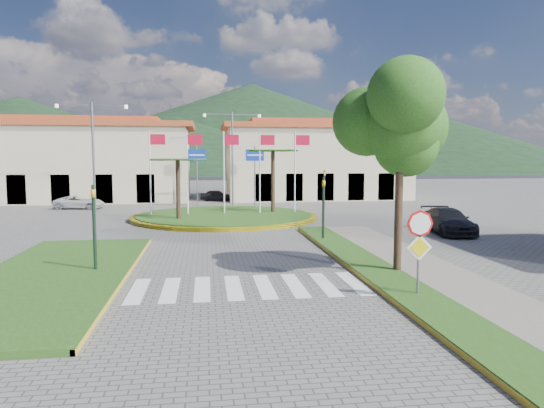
{
  "coord_description": "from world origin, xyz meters",
  "views": [
    {
      "loc": [
        -1.24,
        -11.26,
        4.14
      ],
      "look_at": [
        1.39,
        8.0,
        2.3
      ],
      "focal_mm": 32.0,
      "sensor_mm": 36.0,
      "label": 1
    }
  ],
  "objects": [
    {
      "name": "hill_far_west",
      "position": [
        -55.0,
        140.0,
        11.0
      ],
      "size": [
        140.0,
        140.0,
        22.0
      ],
      "primitive_type": "cone",
      "color": "black",
      "rests_on": "ground"
    },
    {
      "name": "verge_right",
      "position": [
        4.8,
        2.0,
        0.09
      ],
      "size": [
        1.6,
        28.0,
        0.18
      ],
      "primitive_type": "cube",
      "color": "#204714",
      "rests_on": "ground"
    },
    {
      "name": "median_left",
      "position": [
        -6.5,
        6.0,
        0.09
      ],
      "size": [
        5.0,
        14.0,
        0.18
      ],
      "primitive_type": "cube",
      "color": "#204714",
      "rests_on": "ground"
    },
    {
      "name": "street_lamp_centre",
      "position": [
        1.0,
        30.0,
        4.5
      ],
      "size": [
        4.8,
        0.16,
        8.0
      ],
      "color": "slate",
      "rests_on": "ground"
    },
    {
      "name": "car_dark_a",
      "position": [
        -0.23,
        36.1,
        0.53
      ],
      "size": [
        3.33,
        2.03,
        1.06
      ],
      "primitive_type": "imported",
      "rotation": [
        0.0,
        0.0,
        1.3
      ],
      "color": "black",
      "rests_on": "ground"
    },
    {
      "name": "building_right",
      "position": [
        10.0,
        38.0,
        3.9
      ],
      "size": [
        19.08,
        9.54,
        8.05
      ],
      "color": "beige",
      "rests_on": "ground"
    },
    {
      "name": "direction_sign_east",
      "position": [
        3.0,
        30.97,
        3.53
      ],
      "size": [
        1.6,
        0.14,
        5.2
      ],
      "color": "slate",
      "rests_on": "ground"
    },
    {
      "name": "car_side_right",
      "position": [
        12.0,
        13.72,
        0.68
      ],
      "size": [
        2.45,
        4.88,
        1.36
      ],
      "primitive_type": "imported",
      "rotation": [
        0.0,
        0.0,
        -0.12
      ],
      "color": "black",
      "rests_on": "ground"
    },
    {
      "name": "traffic_light_left",
      "position": [
        -5.2,
        6.5,
        1.94
      ],
      "size": [
        0.15,
        0.18,
        3.2
      ],
      "color": "black",
      "rests_on": "ground"
    },
    {
      "name": "hill_far_mid",
      "position": [
        15.0,
        160.0,
        15.0
      ],
      "size": [
        180.0,
        180.0,
        30.0
      ],
      "primitive_type": "cone",
      "color": "black",
      "rests_on": "ground"
    },
    {
      "name": "car_dark_b",
      "position": [
        7.17,
        35.63,
        0.65
      ],
      "size": [
        3.94,
        1.38,
        1.3
      ],
      "primitive_type": "imported",
      "rotation": [
        0.0,
        0.0,
        1.57
      ],
      "color": "black",
      "rests_on": "ground"
    },
    {
      "name": "crosswalk",
      "position": [
        0.0,
        4.0,
        0.01
      ],
      "size": [
        8.0,
        3.0,
        0.01
      ],
      "primitive_type": "cube",
      "color": "silver",
      "rests_on": "ground"
    },
    {
      "name": "hill_far_east",
      "position": [
        70.0,
        135.0,
        9.0
      ],
      "size": [
        120.0,
        120.0,
        18.0
      ],
      "primitive_type": "cone",
      "color": "black",
      "rests_on": "ground"
    },
    {
      "name": "white_van",
      "position": [
        -11.55,
        30.0,
        0.54
      ],
      "size": [
        4.11,
        2.26,
        1.09
      ],
      "primitive_type": "imported",
      "rotation": [
        0.0,
        0.0,
        1.45
      ],
      "color": "silver",
      "rests_on": "ground"
    },
    {
      "name": "sidewalk_right",
      "position": [
        6.0,
        2.0,
        0.07
      ],
      "size": [
        4.0,
        28.0,
        0.15
      ],
      "primitive_type": "cube",
      "color": "gray",
      "rests_on": "ground"
    },
    {
      "name": "traffic_light_far",
      "position": [
        8.0,
        26.0,
        1.94
      ],
      "size": [
        0.18,
        0.15,
        3.2
      ],
      "color": "black",
      "rests_on": "ground"
    },
    {
      "name": "direction_sign_west",
      "position": [
        -2.0,
        30.97,
        3.53
      ],
      "size": [
        1.6,
        0.14,
        5.2
      ],
      "color": "slate",
      "rests_on": "ground"
    },
    {
      "name": "street_lamp_west",
      "position": [
        -9.0,
        24.0,
        4.5
      ],
      "size": [
        4.8,
        0.16,
        8.0
      ],
      "color": "slate",
      "rests_on": "ground"
    },
    {
      "name": "stop_sign",
      "position": [
        4.9,
        1.96,
        1.79
      ],
      "size": [
        0.8,
        0.11,
        2.65
      ],
      "color": "slate",
      "rests_on": "ground"
    },
    {
      "name": "building_left",
      "position": [
        -14.0,
        38.0,
        3.9
      ],
      "size": [
        23.32,
        9.54,
        8.05
      ],
      "color": "beige",
      "rests_on": "ground"
    },
    {
      "name": "hill_near_back",
      "position": [
        -10.0,
        130.0,
        8.0
      ],
      "size": [
        110.0,
        110.0,
        16.0
      ],
      "primitive_type": "cone",
      "color": "black",
      "rests_on": "ground"
    },
    {
      "name": "traffic_light_right",
      "position": [
        4.5,
        12.0,
        1.94
      ],
      "size": [
        0.15,
        0.18,
        3.2
      ],
      "color": "black",
      "rests_on": "ground"
    },
    {
      "name": "roundabout_island",
      "position": [
        0.0,
        22.0,
        0.17
      ],
      "size": [
        12.7,
        12.7,
        6.0
      ],
      "color": "yellow",
      "rests_on": "ground"
    },
    {
      "name": "deciduous_tree",
      "position": [
        5.5,
        5.0,
        5.18
      ],
      "size": [
        3.6,
        3.6,
        6.8
      ],
      "color": "black",
      "rests_on": "ground"
    },
    {
      "name": "ground",
      "position": [
        0.0,
        0.0,
        0.0
      ],
      "size": [
        160.0,
        160.0,
        0.0
      ],
      "primitive_type": "plane",
      "color": "slate",
      "rests_on": "ground"
    }
  ]
}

